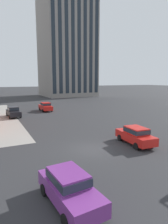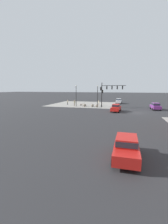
{
  "view_description": "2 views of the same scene",
  "coord_description": "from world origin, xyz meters",
  "px_view_note": "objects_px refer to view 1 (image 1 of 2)",
  "views": [
    {
      "loc": [
        -7.88,
        -14.61,
        6.13
      ],
      "look_at": [
        2.87,
        7.33,
        2.06
      ],
      "focal_mm": 31.43,
      "sensor_mm": 36.0,
      "label": 1
    },
    {
      "loc": [
        2.21,
        34.21,
        5.23
      ],
      "look_at": [
        8.61,
        11.31,
        1.52
      ],
      "focal_mm": 24.58,
      "sensor_mm": 36.0,
      "label": 2
    }
  ],
  "objects_px": {
    "car_parked_curb": "(69,187)",
    "car_main_southbound_near": "(13,111)",
    "car_cross_eastbound": "(136,135)",
    "car_cross_westbound": "(46,106)"
  },
  "relations": [
    {
      "from": "car_cross_eastbound",
      "to": "car_cross_westbound",
      "type": "relative_size",
      "value": 1.03
    },
    {
      "from": "car_main_southbound_near",
      "to": "car_cross_westbound",
      "type": "xyz_separation_m",
      "value": [
        6.43,
        3.72,
        0.0
      ]
    },
    {
      "from": "car_main_southbound_near",
      "to": "car_cross_westbound",
      "type": "height_order",
      "value": "same"
    },
    {
      "from": "car_parked_curb",
      "to": "car_main_southbound_near",
      "type": "bearing_deg",
      "value": 89.35
    },
    {
      "from": "car_cross_westbound",
      "to": "car_main_southbound_near",
      "type": "bearing_deg",
      "value": -149.94
    },
    {
      "from": "car_cross_eastbound",
      "to": "car_cross_westbound",
      "type": "xyz_separation_m",
      "value": [
        -2.38,
        23.48,
        0.0
      ]
    },
    {
      "from": "car_cross_westbound",
      "to": "car_parked_curb",
      "type": "xyz_separation_m",
      "value": [
        -6.72,
        -29.19,
        0.0
      ]
    },
    {
      "from": "car_parked_curb",
      "to": "car_cross_eastbound",
      "type": "bearing_deg",
      "value": 32.13
    },
    {
      "from": "car_cross_eastbound",
      "to": "car_parked_curb",
      "type": "height_order",
      "value": "same"
    },
    {
      "from": "car_cross_eastbound",
      "to": "car_parked_curb",
      "type": "xyz_separation_m",
      "value": [
        -9.1,
        -5.72,
        0.0
      ]
    }
  ]
}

